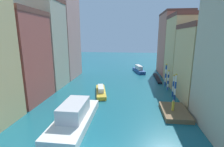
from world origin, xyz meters
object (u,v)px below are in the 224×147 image
at_px(mooring_pole_0, 175,87).
at_px(motorboat_1, 101,91).
at_px(mooring_pole_1, 173,85).
at_px(person_on_dock, 173,105).
at_px(mooring_pole_3, 166,75).
at_px(waterfront_dock, 175,112).
at_px(mooring_pole_2, 168,80).
at_px(gondola_black, 157,78).
at_px(motorboat_0, 139,70).
at_px(vaporetto_white, 75,116).

distance_m(mooring_pole_0, motorboat_1, 13.45).
bearing_deg(mooring_pole_1, mooring_pole_0, -96.18).
height_order(person_on_dock, mooring_pole_3, mooring_pole_3).
distance_m(waterfront_dock, mooring_pole_1, 7.54).
distance_m(waterfront_dock, mooring_pole_2, 11.31).
relative_size(waterfront_dock, mooring_pole_3, 1.16).
bearing_deg(gondola_black, person_on_dock, -92.44).
xyz_separation_m(mooring_pole_2, motorboat_0, (-5.20, 16.84, -1.37)).
distance_m(waterfront_dock, mooring_pole_3, 14.04).
relative_size(mooring_pole_0, gondola_black, 0.49).
height_order(waterfront_dock, mooring_pole_1, mooring_pole_1).
relative_size(waterfront_dock, gondola_black, 0.59).
bearing_deg(mooring_pole_0, vaporetto_white, -147.70).
bearing_deg(gondola_black, mooring_pole_2, -85.00).
relative_size(mooring_pole_0, mooring_pole_3, 0.96).
bearing_deg(vaporetto_white, mooring_pole_3, 51.08).
bearing_deg(mooring_pole_2, motorboat_0, 107.15).
distance_m(mooring_pole_1, mooring_pole_2, 3.90).
distance_m(mooring_pole_2, mooring_pole_3, 2.74).
relative_size(mooring_pole_1, motorboat_0, 0.51).
bearing_deg(motorboat_1, waterfront_dock, -31.26).
relative_size(mooring_pole_3, motorboat_0, 0.63).
height_order(mooring_pole_0, mooring_pole_3, mooring_pole_3).
distance_m(mooring_pole_3, motorboat_1, 14.93).
height_order(mooring_pole_2, motorboat_1, mooring_pole_2).
xyz_separation_m(mooring_pole_1, mooring_pole_2, (-0.09, 3.90, 0.05)).
bearing_deg(mooring_pole_2, motorboat_1, -163.90).
bearing_deg(person_on_dock, vaporetto_white, -162.92).
xyz_separation_m(mooring_pole_0, mooring_pole_3, (0.18, 8.90, 0.10)).
bearing_deg(gondola_black, mooring_pole_3, -82.61).
xyz_separation_m(mooring_pole_3, gondola_black, (-0.80, 6.18, -2.35)).
bearing_deg(mooring_pole_2, mooring_pole_0, -91.43).
xyz_separation_m(person_on_dock, mooring_pole_3, (1.66, 14.01, 1.21)).
height_order(mooring_pole_0, motorboat_1, mooring_pole_0).
distance_m(person_on_dock, mooring_pole_1, 7.64).
distance_m(mooring_pole_1, motorboat_0, 21.44).
relative_size(mooring_pole_1, gondola_black, 0.42).
bearing_deg(waterfront_dock, mooring_pole_0, 77.06).
distance_m(mooring_pole_0, vaporetto_white, 17.00).
bearing_deg(mooring_pole_2, mooring_pole_1, -88.63).
bearing_deg(mooring_pole_2, vaporetto_white, -133.52).
height_order(person_on_dock, vaporetto_white, vaporetto_white).
relative_size(vaporetto_white, motorboat_1, 1.41).
bearing_deg(motorboat_0, mooring_pole_3, -69.71).
bearing_deg(gondola_black, motorboat_0, 119.07).
bearing_deg(mooring_pole_3, person_on_dock, -96.77).
xyz_separation_m(waterfront_dock, person_on_dock, (-0.36, -0.21, 1.03)).
height_order(waterfront_dock, person_on_dock, person_on_dock).
relative_size(mooring_pole_1, mooring_pole_2, 0.98).
distance_m(person_on_dock, motorboat_0, 28.37).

